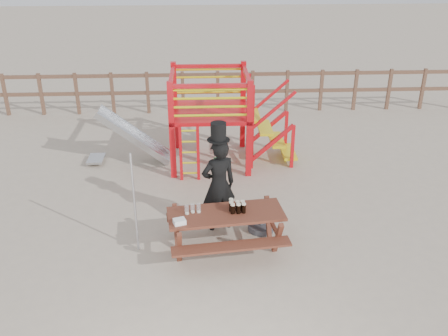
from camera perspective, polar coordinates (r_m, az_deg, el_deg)
ground at (r=8.36m, az=-2.36°, el=-9.50°), size 60.00×60.00×0.00m
back_fence at (r=14.43m, az=-2.73°, el=9.18°), size 15.09×0.09×1.20m
playground_fort at (r=11.07m, az=-2.02°, el=5.88°), size 4.71×1.84×2.10m
picnic_table at (r=8.13m, az=0.22°, el=-6.74°), size 1.99×1.49×0.72m
man_with_hat at (r=8.53m, az=-0.61°, el=-1.71°), size 0.71×0.58×1.98m
metal_pole at (r=8.07m, az=-10.18°, el=-4.00°), size 0.04×0.04×1.74m
parasol_base at (r=8.89m, az=4.24°, el=-6.75°), size 0.46×0.46×0.20m
paper_bag at (r=7.72m, az=-5.11°, el=-6.11°), size 0.21×0.19×0.08m
stout_pints at (r=7.99m, az=1.47°, el=-4.43°), size 0.27×0.24×0.17m
empty_glasses at (r=7.97m, az=-3.60°, el=-4.71°), size 0.26×0.11×0.15m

